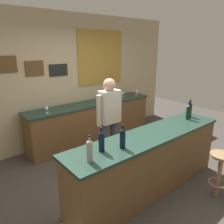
# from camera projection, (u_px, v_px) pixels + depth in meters

# --- Properties ---
(ground_plane) EXTENTS (10.00, 10.00, 0.00)m
(ground_plane) POSITION_uv_depth(u_px,v_px,m) (129.00, 177.00, 3.66)
(ground_plane) COLOR #423D38
(back_wall) EXTENTS (6.00, 0.09, 2.80)m
(back_wall) POSITION_uv_depth(u_px,v_px,m) (68.00, 79.00, 4.75)
(back_wall) COLOR tan
(back_wall) RESTS_ON ground_plane
(bar_counter) EXTENTS (2.70, 0.60, 0.92)m
(bar_counter) POSITION_uv_depth(u_px,v_px,m) (149.00, 163.00, 3.23)
(bar_counter) COLOR brown
(bar_counter) RESTS_ON ground_plane
(side_counter) EXTENTS (3.06, 0.56, 0.90)m
(side_counter) POSITION_uv_depth(u_px,v_px,m) (93.00, 122.00, 4.99)
(side_counter) COLOR brown
(side_counter) RESTS_ON ground_plane
(bartender) EXTENTS (0.52, 0.21, 1.62)m
(bartender) POSITION_uv_depth(u_px,v_px,m) (109.00, 118.00, 3.72)
(bartender) COLOR #384766
(bartender) RESTS_ON ground_plane
(bar_stool) EXTENTS (0.32, 0.32, 0.68)m
(bar_stool) POSITION_uv_depth(u_px,v_px,m) (220.00, 168.00, 3.08)
(bar_stool) COLOR olive
(bar_stool) RESTS_ON ground_plane
(wine_bottle_a) EXTENTS (0.07, 0.07, 0.31)m
(wine_bottle_a) POSITION_uv_depth(u_px,v_px,m) (90.00, 150.00, 2.33)
(wine_bottle_a) COLOR #999E99
(wine_bottle_a) RESTS_ON bar_counter
(wine_bottle_b) EXTENTS (0.07, 0.07, 0.31)m
(wine_bottle_b) POSITION_uv_depth(u_px,v_px,m) (101.00, 141.00, 2.55)
(wine_bottle_b) COLOR black
(wine_bottle_b) RESTS_ON bar_counter
(wine_bottle_c) EXTENTS (0.07, 0.07, 0.31)m
(wine_bottle_c) POSITION_uv_depth(u_px,v_px,m) (123.00, 138.00, 2.64)
(wine_bottle_c) COLOR black
(wine_bottle_c) RESTS_ON bar_counter
(wine_bottle_d) EXTENTS (0.07, 0.07, 0.31)m
(wine_bottle_d) POSITION_uv_depth(u_px,v_px,m) (188.00, 112.00, 3.68)
(wine_bottle_d) COLOR black
(wine_bottle_d) RESTS_ON bar_counter
(wine_bottle_e) EXTENTS (0.07, 0.07, 0.31)m
(wine_bottle_e) POSITION_uv_depth(u_px,v_px,m) (190.00, 109.00, 3.81)
(wine_bottle_e) COLOR black
(wine_bottle_e) RESTS_ON bar_counter
(wine_glass_a) EXTENTS (0.07, 0.07, 0.16)m
(wine_glass_a) POSITION_uv_depth(u_px,v_px,m) (47.00, 107.00, 4.09)
(wine_glass_a) COLOR silver
(wine_glass_a) RESTS_ON side_counter
(wine_glass_b) EXTENTS (0.07, 0.07, 0.16)m
(wine_glass_b) POSITION_uv_depth(u_px,v_px,m) (123.00, 93.00, 5.37)
(wine_glass_b) COLOR silver
(wine_glass_b) RESTS_ON side_counter
(wine_glass_c) EXTENTS (0.07, 0.07, 0.16)m
(wine_glass_c) POSITION_uv_depth(u_px,v_px,m) (136.00, 91.00, 5.58)
(wine_glass_c) COLOR silver
(wine_glass_c) RESTS_ON side_counter
(coffee_mug) EXTENTS (0.13, 0.08, 0.09)m
(coffee_mug) POSITION_uv_depth(u_px,v_px,m) (104.00, 98.00, 5.06)
(coffee_mug) COLOR #336699
(coffee_mug) RESTS_ON side_counter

